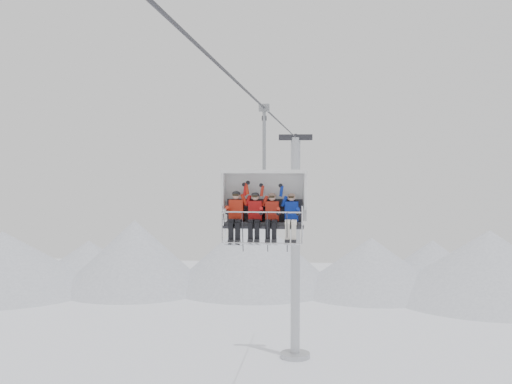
# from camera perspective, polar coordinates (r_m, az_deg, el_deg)

# --- Properties ---
(ridgeline) EXTENTS (72.00, 21.00, 7.00)m
(ridgeline) POSITION_cam_1_polar(r_m,az_deg,el_deg) (59.13, 2.88, -6.17)
(ridgeline) COLOR silver
(ridgeline) RESTS_ON ground
(lift_tower_right) EXTENTS (2.00, 1.80, 13.48)m
(lift_tower_right) POSITION_cam_1_polar(r_m,az_deg,el_deg) (38.82, 3.52, -6.29)
(lift_tower_right) COLOR #A4A6AB
(lift_tower_right) RESTS_ON ground
(haul_cable) EXTENTS (0.06, 50.00, 0.06)m
(haul_cable) POSITION_cam_1_polar(r_m,az_deg,el_deg) (16.51, 0.00, 8.17)
(haul_cable) COLOR #2A2A2F
(haul_cable) RESTS_ON lift_tower_left
(chairlift_carrier) EXTENTS (2.47, 1.17, 3.98)m
(chairlift_carrier) POSITION_cam_1_polar(r_m,az_deg,el_deg) (18.76, 0.76, -0.49)
(chairlift_carrier) COLOR black
(chairlift_carrier) RESTS_ON haul_cable
(skier_far_left) EXTENTS (0.41, 1.69, 1.63)m
(skier_far_left) POSITION_cam_1_polar(r_m,az_deg,el_deg) (18.58, -1.80, -2.01)
(skier_far_left) COLOR red
(skier_far_left) RESTS_ON chairlift_carrier
(skier_center_left) EXTENTS (0.39, 1.69, 1.57)m
(skier_center_left) POSITION_cam_1_polar(r_m,az_deg,el_deg) (18.51, -0.10, -2.09)
(skier_center_left) COLOR #B01110
(skier_center_left) RESTS_ON chairlift_carrier
(skier_center_right) EXTENTS (0.38, 1.69, 1.54)m
(skier_center_right) POSITION_cam_1_polar(r_m,az_deg,el_deg) (18.46, 1.42, -2.12)
(skier_center_right) COLOR #AC2315
(skier_center_right) RESTS_ON chairlift_carrier
(skier_far_right) EXTENTS (0.38, 1.69, 1.54)m
(skier_far_right) POSITION_cam_1_polar(r_m,az_deg,el_deg) (18.42, 3.16, -2.14)
(skier_far_right) COLOR #0C2698
(skier_far_right) RESTS_ON chairlift_carrier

